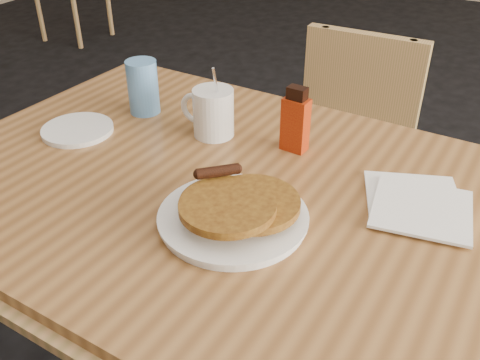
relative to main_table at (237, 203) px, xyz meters
The scene contains 8 objects.
main_table is the anchor object (origin of this frame).
chair_main_far 0.75m from the main_table, 88.51° to the left, with size 0.39×0.39×0.84m.
pancake_plate 0.13m from the main_table, 64.15° to the right, with size 0.27×0.27×0.08m.
coffee_mug 0.25m from the main_table, 132.18° to the left, with size 0.13×0.09×0.18m.
syrup_bottle 0.23m from the main_table, 78.33° to the left, with size 0.06×0.04×0.15m.
napkin_stack 0.35m from the main_table, 16.86° to the left, with size 0.23×0.25×0.01m.
blue_tumbler 0.43m from the main_table, 151.93° to the left, with size 0.08×0.08×0.13m, color #5892D0.
side_saucer 0.45m from the main_table, behind, with size 0.17×0.17×0.01m, color white.
Camera 1 is at (0.41, -0.70, 1.34)m, focal length 40.00 mm.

